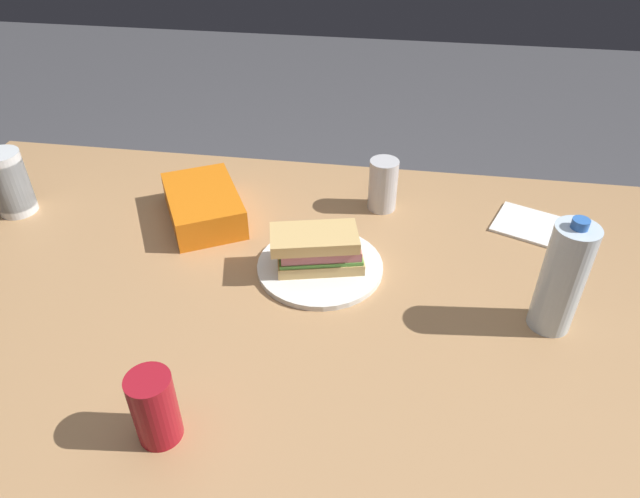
% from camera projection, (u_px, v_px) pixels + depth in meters
% --- Properties ---
extents(ground_plane, '(8.00, 8.00, 0.00)m').
position_uv_depth(ground_plane, '(283.00, 498.00, 1.55)').
color(ground_plane, '#4C4C51').
extents(dining_table, '(1.73, 1.06, 0.73)m').
position_uv_depth(dining_table, '(270.00, 324.00, 1.15)').
color(dining_table, tan).
rests_on(dining_table, ground_plane).
extents(paper_plate, '(0.25, 0.25, 0.01)m').
position_uv_depth(paper_plate, '(320.00, 266.00, 1.16)').
color(paper_plate, white).
rests_on(paper_plate, dining_table).
extents(sandwich, '(0.20, 0.14, 0.08)m').
position_uv_depth(sandwich, '(318.00, 249.00, 1.13)').
color(sandwich, '#DBB26B').
rests_on(sandwich, paper_plate).
extents(soda_can_red, '(0.07, 0.07, 0.12)m').
position_uv_depth(soda_can_red, '(155.00, 408.00, 0.82)').
color(soda_can_red, maroon).
rests_on(soda_can_red, dining_table).
extents(chip_bag, '(0.24, 0.27, 0.07)m').
position_uv_depth(chip_bag, '(203.00, 205.00, 1.29)').
color(chip_bag, orange).
rests_on(chip_bag, dining_table).
extents(water_bottle_tall, '(0.07, 0.07, 0.23)m').
position_uv_depth(water_bottle_tall, '(562.00, 277.00, 0.98)').
color(water_bottle_tall, silver).
rests_on(water_bottle_tall, dining_table).
extents(plastic_cup_stack, '(0.08, 0.08, 0.15)m').
position_uv_depth(plastic_cup_stack, '(9.00, 183.00, 1.29)').
color(plastic_cup_stack, silver).
rests_on(plastic_cup_stack, dining_table).
extents(soda_can_silver, '(0.07, 0.07, 0.12)m').
position_uv_depth(soda_can_silver, '(383.00, 185.00, 1.31)').
color(soda_can_silver, silver).
rests_on(soda_can_silver, dining_table).
extents(paper_napkin, '(0.17, 0.17, 0.01)m').
position_uv_depth(paper_napkin, '(526.00, 224.00, 1.29)').
color(paper_napkin, white).
rests_on(paper_napkin, dining_table).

